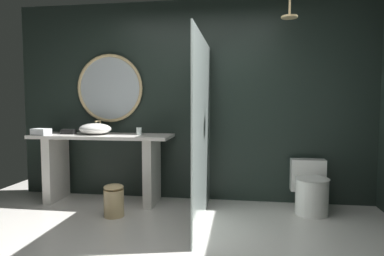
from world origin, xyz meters
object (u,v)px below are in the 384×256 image
(vessel_sink, at_px, (95,129))
(waste_bin, at_px, (114,200))
(tumbler_cup, at_px, (139,131))
(rain_shower_head, at_px, (289,15))
(toilet, at_px, (310,189))
(tissue_box, at_px, (69,132))
(round_wall_mirror, at_px, (110,88))
(folded_hand_towel, at_px, (41,132))

(vessel_sink, distance_m, waste_bin, 1.01)
(tumbler_cup, distance_m, rain_shower_head, 2.25)
(rain_shower_head, relative_size, waste_bin, 0.75)
(rain_shower_head, xyz_separation_m, toilet, (0.30, 0.10, -1.99))
(tissue_box, height_order, waste_bin, tissue_box)
(tumbler_cup, bearing_deg, toilet, -1.99)
(round_wall_mirror, bearing_deg, vessel_sink, -107.46)
(round_wall_mirror, distance_m, folded_hand_towel, 1.03)
(round_wall_mirror, height_order, toilet, round_wall_mirror)
(round_wall_mirror, height_order, waste_bin, round_wall_mirror)
(waste_bin, height_order, folded_hand_towel, folded_hand_towel)
(rain_shower_head, bearing_deg, toilet, 18.51)
(rain_shower_head, height_order, waste_bin, rain_shower_head)
(tumbler_cup, distance_m, folded_hand_towel, 1.22)
(round_wall_mirror, bearing_deg, toilet, -6.72)
(round_wall_mirror, bearing_deg, tumbler_cup, -25.93)
(tissue_box, relative_size, toilet, 0.29)
(vessel_sink, xyz_separation_m, waste_bin, (0.43, -0.50, -0.76))
(tissue_box, height_order, folded_hand_towel, folded_hand_towel)
(vessel_sink, height_order, waste_bin, vessel_sink)
(round_wall_mirror, bearing_deg, waste_bin, -66.33)
(vessel_sink, bearing_deg, rain_shower_head, -2.90)
(vessel_sink, height_order, folded_hand_towel, vessel_sink)
(vessel_sink, distance_m, round_wall_mirror, 0.60)
(vessel_sink, bearing_deg, round_wall_mirror, 72.54)
(tissue_box, height_order, rain_shower_head, rain_shower_head)
(vessel_sink, height_order, round_wall_mirror, round_wall_mirror)
(tumbler_cup, height_order, tissue_box, tumbler_cup)
(round_wall_mirror, bearing_deg, tissue_box, -149.33)
(vessel_sink, height_order, tumbler_cup, vessel_sink)
(tissue_box, xyz_separation_m, round_wall_mirror, (0.46, 0.27, 0.57))
(waste_bin, bearing_deg, toilet, 12.23)
(waste_bin, xyz_separation_m, folded_hand_towel, (-1.07, 0.33, 0.73))
(vessel_sink, height_order, tissue_box, vessel_sink)
(tumbler_cup, height_order, folded_hand_towel, tumbler_cup)
(rain_shower_head, xyz_separation_m, folded_hand_towel, (-3.00, -0.05, -1.34))
(tissue_box, xyz_separation_m, folded_hand_towel, (-0.27, -0.18, 0.01))
(rain_shower_head, bearing_deg, tumbler_cup, 174.54)
(round_wall_mirror, relative_size, toilet, 1.54)
(tumbler_cup, relative_size, toilet, 0.16)
(tumbler_cup, xyz_separation_m, folded_hand_towel, (-1.20, -0.23, -0.01))
(tumbler_cup, height_order, round_wall_mirror, round_wall_mirror)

